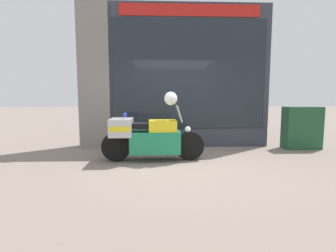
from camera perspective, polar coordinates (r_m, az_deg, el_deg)
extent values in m
plane|color=gray|center=(5.75, 2.81, -8.13)|extent=(60.00, 60.00, 0.00)
cube|color=#333842|center=(7.57, 1.48, 10.62)|extent=(5.33, 0.40, 3.98)
cube|color=gray|center=(7.77, -15.51, 10.29)|extent=(0.86, 0.55, 3.98)
cube|color=#1E262D|center=(7.40, 4.70, 11.09)|extent=(4.24, 0.02, 2.98)
cube|color=red|center=(7.72, 4.84, 23.86)|extent=(3.82, 0.03, 0.32)
cube|color=slate|center=(7.69, 4.07, -2.29)|extent=(4.02, 0.30, 0.55)
cube|color=silver|center=(7.74, 4.00, 4.28)|extent=(4.02, 0.02, 1.24)
cube|color=beige|center=(7.60, 4.16, 8.85)|extent=(4.02, 0.30, 0.02)
cube|color=#195623|center=(7.56, -5.39, 9.16)|extent=(0.18, 0.04, 0.06)
cube|color=maroon|center=(7.60, 4.16, 9.15)|extent=(0.18, 0.04, 0.06)
cube|color=#B7B2A8|center=(7.84, 13.37, 8.91)|extent=(0.18, 0.04, 0.06)
cube|color=orange|center=(7.53, -6.43, 0.65)|extent=(0.19, 0.02, 0.27)
cube|color=#2D8E42|center=(7.53, 0.64, 0.69)|extent=(0.19, 0.02, 0.27)
cube|color=yellow|center=(7.64, 7.61, 0.71)|extent=(0.19, 0.03, 0.27)
cube|color=red|center=(7.85, 14.30, 0.73)|extent=(0.19, 0.03, 0.27)
cylinder|color=black|center=(5.99, 4.68, -4.31)|extent=(0.66, 0.15, 0.66)
cylinder|color=black|center=(5.99, -11.17, -4.42)|extent=(0.66, 0.15, 0.66)
cube|color=#1E8456|center=(5.92, -2.85, -3.49)|extent=(1.13, 0.56, 0.49)
cube|color=yellow|center=(5.87, -1.19, -0.09)|extent=(0.62, 0.50, 0.28)
cube|color=black|center=(5.87, -5.36, 0.17)|extent=(0.66, 0.42, 0.10)
cube|color=#B7B7BC|center=(5.91, -10.09, -0.25)|extent=(0.50, 0.74, 0.38)
cube|color=yellow|center=(5.91, -10.09, -0.25)|extent=(0.45, 0.75, 0.11)
cube|color=#B2BCC6|center=(5.87, 2.39, 2.74)|extent=(0.15, 0.38, 0.37)
sphere|color=white|center=(5.93, 4.33, -0.77)|extent=(0.14, 0.14, 0.14)
sphere|color=blue|center=(5.87, -9.36, 2.47)|extent=(0.09, 0.09, 0.09)
cube|color=#1E4C2D|center=(8.11, 27.11, -0.35)|extent=(0.99, 0.44, 1.16)
sphere|color=white|center=(5.84, 0.60, 6.00)|extent=(0.29, 0.29, 0.29)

